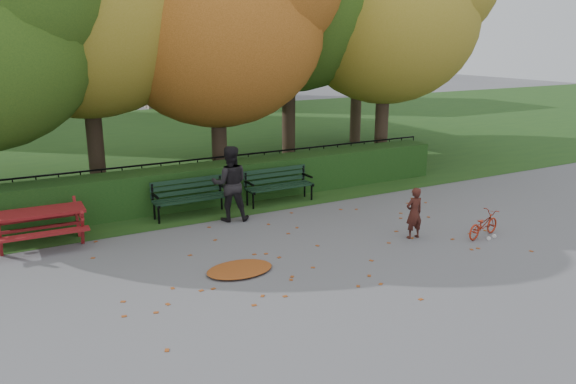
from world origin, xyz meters
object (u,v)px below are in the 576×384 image
tree_g (370,5)px  picnic_table (39,219)px  bench_left (189,195)px  bench_right (278,183)px  tree_c (230,12)px  tree_e (399,7)px  child (414,213)px  bicycle (483,224)px  adult (230,184)px

tree_g → picnic_table: 15.33m
bench_left → bench_right: (2.40, 0.00, 0.00)m
tree_c → tree_e: size_ratio=0.98×
tree_c → tree_e: bearing=-1.9°
picnic_table → tree_e: bearing=14.5°
tree_c → tree_e: tree_e is taller
bench_left → child: bearing=-46.2°
tree_c → bench_right: (0.27, -2.26, -4.30)m
tree_c → child: bearing=-75.9°
tree_e → bench_left: size_ratio=4.53×
tree_e → child: bearing=-125.3°
bench_right → picnic_table: (-5.77, -0.50, 0.06)m
tree_e → picnic_table: 12.33m
bicycle → child: bearing=51.9°
picnic_table → bicycle: 9.29m
bench_right → picnic_table: bearing=-175.0°
bench_left → adult: (0.72, -0.80, 0.37)m
bench_left → picnic_table: size_ratio=1.01×
bench_left → picnic_table: (-3.37, -0.50, 0.06)m
picnic_table → child: (7.02, -3.32, -0.03)m
bench_left → picnic_table: bearing=-171.5°
child → adult: size_ratio=0.63×
tree_c → picnic_table: size_ratio=4.47×
tree_c → picnic_table: tree_c is taller
child → bicycle: child is taller
bench_right → bicycle: 5.20m
tree_c → child: (1.52, -6.08, -4.27)m
picnic_table → bicycle: (8.39, -3.98, -0.30)m
bench_right → tree_e: bearing=20.9°
tree_c → tree_g: tree_g is taller
tree_g → child: tree_g is taller
bench_right → child: child is taller
bench_left → child: (3.66, -3.82, 0.04)m
tree_c → adult: bearing=-114.8°
child → adult: bearing=-42.7°
tree_c → bicycle: (2.89, -6.74, -4.55)m
bench_right → bench_left: bearing=180.0°
bicycle → tree_c: bearing=11.0°
tree_c → bicycle: tree_c is taller
tree_g → bench_right: bearing=-140.0°
tree_g → adult: tree_g is taller
tree_e → tree_c: bearing=178.1°
child → bicycle: 1.55m
tree_g → child: (-5.98, -9.88, -4.82)m
bench_right → child: 4.02m
tree_c → tree_g: 8.43m
tree_g → child: bearing=-121.2°
bench_right → child: bearing=-71.8°
tree_e → tree_g: tree_g is taller
child → picnic_table: bearing=-22.2°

